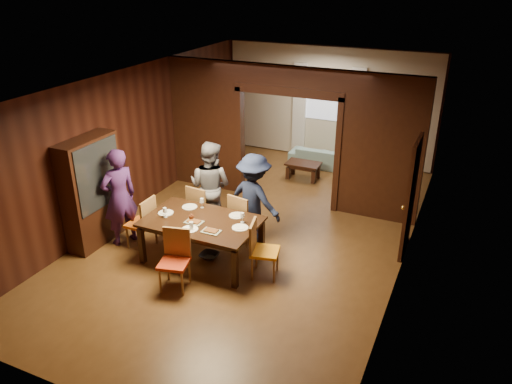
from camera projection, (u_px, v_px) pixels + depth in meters
The scene contains 32 objects.
floor at pixel (256, 232), 9.60m from camera, with size 9.00×9.00×0.00m, color #543417.
ceiling at pixel (256, 81), 8.40m from camera, with size 5.50×9.00×0.02m, color silver.
room_walls at pixel (293, 130), 10.54m from camera, with size 5.52×9.01×2.90m.
person_purple at pixel (119, 197), 8.90m from camera, with size 0.66×0.43×1.82m, color #3F1D57.
person_grey at pixel (210, 186), 9.39m from camera, with size 0.86×0.67×1.77m, color slate.
person_navy at pixel (254, 199), 8.99m from camera, with size 1.09×0.63×1.69m, color #161E38.
sofa at pixel (323, 157), 12.64m from camera, with size 1.69×0.66×0.49m, color #85AEAF.
serving_bowl at pixel (207, 217), 8.43m from camera, with size 0.33×0.33×0.08m, color black.
dining_table at pixel (202, 240), 8.57m from camera, with size 1.93×1.20×0.76m, color black.
coffee_table at pixel (303, 171), 11.93m from camera, with size 0.80×0.50×0.40m, color black.
chair_left at pixel (140, 222), 8.94m from camera, with size 0.44×0.44×0.97m, color #D45C13, non-canonical shape.
chair_right at pixel (265, 250), 8.07m from camera, with size 0.44×0.44×0.97m, color orange, non-canonical shape.
chair_far_l at pixel (203, 208), 9.46m from camera, with size 0.44×0.44×0.97m, color #BE7611, non-canonical shape.
chair_far_r at pixel (245, 217), 9.10m from camera, with size 0.44×0.44×0.97m, color #C03C12, non-canonical shape.
chair_near at pixel (174, 261), 7.76m from camera, with size 0.44×0.44×0.97m, color red, non-canonical shape.
hutch at pixel (92, 192), 8.89m from camera, with size 0.40×1.20×2.00m, color black.
door_right at pixel (411, 197), 8.56m from camera, with size 0.06×0.90×2.10m, color black.
window_far at pixel (329, 95), 12.57m from camera, with size 1.20×0.03×1.30m, color silver.
curtain_left at pixel (299, 109), 13.01m from camera, with size 0.35×0.06×2.40m, color white.
curtain_right at pixel (356, 116), 12.44m from camera, with size 0.35×0.06×2.40m, color white.
plate_left at pixel (166, 213), 8.65m from camera, with size 0.27×0.27×0.01m, color silver.
plate_far_l at pixel (190, 207), 8.87m from camera, with size 0.27×0.27×0.01m, color silver.
plate_far_r at pixel (237, 216), 8.56m from camera, with size 0.27×0.27×0.01m, color silver.
plate_right at pixel (240, 228), 8.17m from camera, with size 0.27×0.27×0.01m, color white.
plate_near at pixel (190, 229), 8.12m from camera, with size 0.27×0.27×0.01m, color white.
platter_a at pixel (194, 222), 8.33m from camera, with size 0.30×0.20×0.04m, color gray.
platter_b at pixel (211, 231), 8.04m from camera, with size 0.30×0.20×0.04m, color gray.
wineglass_left at pixel (165, 213), 8.48m from camera, with size 0.08×0.08×0.18m, color white, non-canonical shape.
wineglass_far at pixel (202, 203), 8.82m from camera, with size 0.08×0.08×0.18m, color silver, non-canonical shape.
wineglass_right at pixel (242, 218), 8.31m from camera, with size 0.08×0.08×0.18m, color silver, non-canonical shape.
tumbler at pixel (191, 226), 8.09m from camera, with size 0.07×0.07×0.14m, color white.
condiment_jar at pixel (191, 217), 8.40m from camera, with size 0.08×0.08×0.11m, color #512513, non-canonical shape.
Camera 1 is at (3.48, -7.66, 4.69)m, focal length 35.00 mm.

